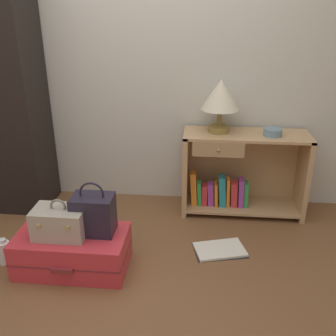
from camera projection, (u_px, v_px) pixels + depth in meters
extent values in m
plane|color=brown|center=(112.00, 305.00, 2.30)|extent=(9.00, 9.00, 0.00)
cube|color=beige|center=(145.00, 52.00, 3.16)|extent=(6.40, 0.10, 2.60)
cube|color=tan|center=(186.00, 171.00, 3.26)|extent=(0.04, 0.36, 0.71)
cube|color=tan|center=(303.00, 176.00, 3.18)|extent=(0.04, 0.36, 0.71)
cube|color=tan|center=(247.00, 135.00, 3.09)|extent=(1.01, 0.36, 0.02)
cube|color=tan|center=(241.00, 205.00, 3.34)|extent=(0.93, 0.36, 0.02)
cube|color=tan|center=(242.00, 166.00, 3.38)|extent=(0.93, 0.01, 0.69)
cube|color=#A68259|center=(218.00, 149.00, 2.98)|extent=(0.41, 0.02, 0.12)
sphere|color=#9E844C|center=(218.00, 150.00, 2.97)|extent=(0.02, 0.02, 0.02)
cube|color=orange|center=(194.00, 188.00, 3.29)|extent=(0.07, 0.10, 0.30)
cube|color=green|center=(199.00, 193.00, 3.30)|extent=(0.05, 0.10, 0.21)
cube|color=red|center=(205.00, 194.00, 3.30)|extent=(0.05, 0.10, 0.18)
cube|color=purple|center=(211.00, 194.00, 3.29)|extent=(0.06, 0.09, 0.20)
cube|color=orange|center=(216.00, 194.00, 3.29)|extent=(0.04, 0.12, 0.20)
cube|color=teal|center=(222.00, 191.00, 3.27)|extent=(0.07, 0.11, 0.27)
cube|color=orange|center=(228.00, 192.00, 3.27)|extent=(0.03, 0.09, 0.25)
cube|color=red|center=(234.00, 194.00, 3.27)|extent=(0.06, 0.10, 0.22)
cube|color=purple|center=(241.00, 192.00, 3.26)|extent=(0.05, 0.11, 0.25)
cube|color=green|center=(246.00, 194.00, 3.26)|extent=(0.04, 0.09, 0.22)
cylinder|color=olive|center=(219.00, 129.00, 3.11)|extent=(0.17, 0.17, 0.05)
cylinder|color=olive|center=(219.00, 118.00, 3.08)|extent=(0.04, 0.04, 0.14)
cone|color=beige|center=(221.00, 94.00, 3.00)|extent=(0.30, 0.30, 0.24)
cylinder|color=slate|center=(273.00, 132.00, 3.03)|extent=(0.15, 0.15, 0.06)
cube|color=#D1333D|center=(73.00, 251.00, 2.59)|extent=(0.73, 0.40, 0.26)
cube|color=maroon|center=(73.00, 251.00, 2.59)|extent=(0.74, 0.41, 0.01)
cube|color=maroon|center=(62.00, 271.00, 2.40)|extent=(0.14, 0.02, 0.03)
cube|color=#A89E8E|center=(60.00, 222.00, 2.49)|extent=(0.34, 0.21, 0.20)
torus|color=slate|center=(58.00, 206.00, 2.44)|extent=(0.11, 0.02, 0.11)
cube|color=tan|center=(39.00, 226.00, 2.38)|extent=(0.02, 0.01, 0.02)
cube|color=tan|center=(67.00, 228.00, 2.37)|extent=(0.02, 0.01, 0.02)
cube|color=#231E2D|center=(93.00, 214.00, 2.52)|extent=(0.27, 0.19, 0.26)
torus|color=#231E2D|center=(92.00, 194.00, 2.46)|extent=(0.16, 0.01, 0.16)
cylinder|color=white|center=(4.00, 253.00, 2.65)|extent=(0.08, 0.08, 0.17)
cylinder|color=silver|center=(2.00, 241.00, 2.61)|extent=(0.05, 0.05, 0.02)
cube|color=white|center=(220.00, 250.00, 2.81)|extent=(0.41, 0.32, 0.02)
cube|color=black|center=(220.00, 250.00, 2.81)|extent=(0.42, 0.32, 0.01)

